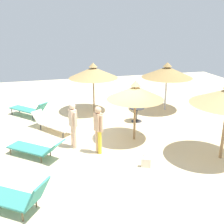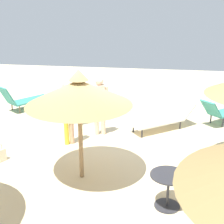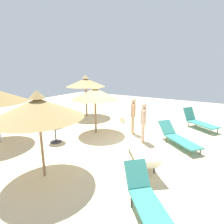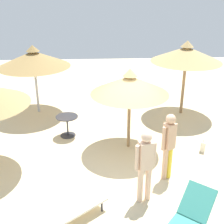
% 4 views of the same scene
% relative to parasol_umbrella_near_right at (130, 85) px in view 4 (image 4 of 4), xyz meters
% --- Properties ---
extents(ground, '(24.00, 24.00, 0.10)m').
position_rel_parasol_umbrella_near_right_xyz_m(ground, '(-0.21, -0.98, -1.98)').
color(ground, beige).
extents(parasol_umbrella_near_right, '(2.19, 2.19, 2.40)m').
position_rel_parasol_umbrella_near_right_xyz_m(parasol_umbrella_near_right, '(0.00, 0.00, 0.00)').
color(parasol_umbrella_near_right, olive).
rests_on(parasol_umbrella_near_right, ground).
extents(parasol_umbrella_back, '(2.48, 2.48, 2.69)m').
position_rel_parasol_umbrella_near_right_xyz_m(parasol_umbrella_back, '(2.24, 2.39, 0.28)').
color(parasol_umbrella_back, olive).
rests_on(parasol_umbrella_back, ground).
extents(parasol_umbrella_far_left, '(2.60, 2.60, 2.51)m').
position_rel_parasol_umbrella_near_right_xyz_m(parasol_umbrella_far_left, '(-3.12, 2.81, 0.09)').
color(parasol_umbrella_far_left, '#B2B2B7').
rests_on(parasol_umbrella_far_left, ground).
extents(lounge_chair_near_left, '(1.99, 1.73, 0.72)m').
position_rel_parasol_umbrella_near_right_xyz_m(lounge_chair_near_left, '(-1.76, -3.15, -1.61)').
color(lounge_chair_near_left, silver).
rests_on(lounge_chair_near_left, ground).
extents(person_standing_near_right, '(0.47, 0.29, 1.73)m').
position_rel_parasol_umbrella_near_right_xyz_m(person_standing_near_right, '(0.09, -2.43, -0.93)').
color(person_standing_near_right, beige).
rests_on(person_standing_near_right, ground).
extents(person_standing_center, '(0.39, 0.31, 1.75)m').
position_rel_parasol_umbrella_near_right_xyz_m(person_standing_center, '(0.78, -1.63, -0.93)').
color(person_standing_center, yellow).
rests_on(person_standing_center, ground).
extents(handbag, '(0.25, 0.34, 0.47)m').
position_rel_parasol_umbrella_near_right_xyz_m(handbag, '(2.15, -0.35, -1.76)').
color(handbag, beige).
rests_on(handbag, ground).
extents(side_table_round, '(0.69, 0.69, 0.68)m').
position_rel_parasol_umbrella_near_right_xyz_m(side_table_round, '(-1.86, 0.78, -1.46)').
color(side_table_round, '#2D2D33').
rests_on(side_table_round, ground).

